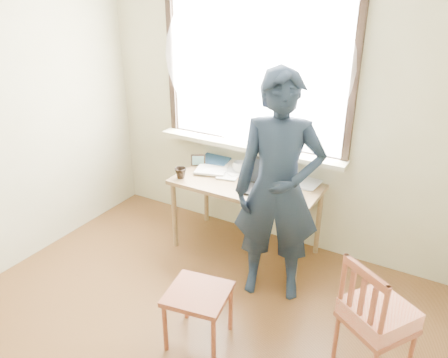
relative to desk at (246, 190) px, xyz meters
The scene contains 13 objects.
room_shell 1.75m from the desk, 87.76° to the right, with size 3.52×4.02×2.61m.
desk is the anchor object (origin of this frame).
laptop 0.23m from the desk, ahead, with size 0.41×0.35×0.25m.
mug_white 0.26m from the desk, 132.62° to the left, with size 0.14×0.14×0.11m, color white.
mug_dark 0.61m from the desk, 159.42° to the right, with size 0.11×0.11×0.10m, color black.
mouse 0.44m from the desk, 13.43° to the right, with size 0.09×0.06×0.04m, color black.
desk_clutter 0.30m from the desk, 142.94° to the left, with size 0.46×0.51×0.03m.
book_a 0.43m from the desk, 149.59° to the left, with size 0.21×0.28×0.03m, color white.
book_b 0.48m from the desk, 30.35° to the left, with size 0.18×0.24×0.02m, color white.
picture_frame 0.60m from the desk, behind, with size 0.13×0.08×0.11m.
work_chair 1.23m from the desk, 78.14° to the right, with size 0.47×0.45×0.42m.
side_chair 1.60m from the desk, 31.78° to the right, with size 0.53×0.52×0.84m.
person 0.68m from the desk, 40.31° to the right, with size 0.66×0.43×1.82m, color black.
Camera 1 is at (1.51, -1.51, 2.34)m, focal length 35.00 mm.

